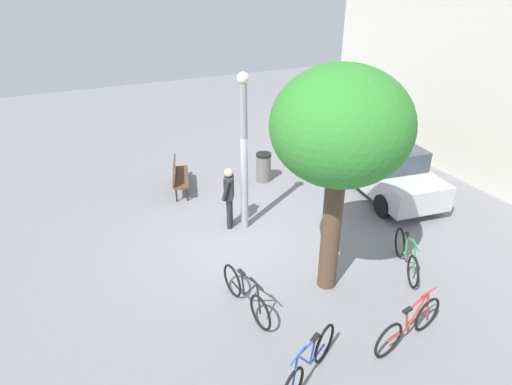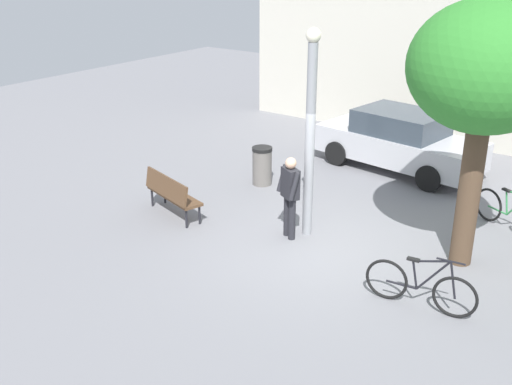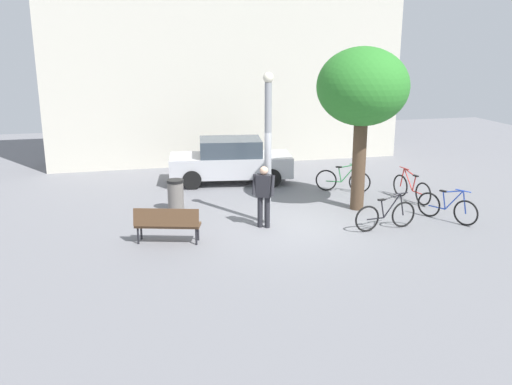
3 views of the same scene
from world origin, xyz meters
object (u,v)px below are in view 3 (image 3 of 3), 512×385
Objects in this scene: bicycle_red at (411,189)px; bicycle_blue at (447,208)px; park_bench at (167,222)px; lamppost at (268,144)px; person_by_lamppost at (264,193)px; bicycle_black at (386,215)px; bicycle_green at (343,180)px; plaza_tree at (363,89)px; trash_bin at (176,195)px; parked_car_silver at (231,161)px.

bicycle_blue is at bearing -91.36° from bicycle_red.
lamppost is at bearing 19.05° from park_bench.
person_by_lamppost is 1.05× the size of bicycle_blue.
person_by_lamppost is 5.14m from bicycle_blue.
bicycle_blue is (5.06, -0.69, -0.58)m from person_by_lamppost.
park_bench is 7.97m from bicycle_red.
bicycle_black and bicycle_blue have the same top height.
bicycle_green is at bearing 138.40° from bicycle_red.
bicycle_green is (3.44, 2.87, -0.58)m from person_by_lamppost.
plaza_tree is at bearing -168.24° from bicycle_red.
lamppost is 3.36m from trash_bin.
trash_bin is (-5.22, 2.98, 0.09)m from bicycle_black.
bicycle_blue is at bearing -65.59° from bicycle_green.
person_by_lamppost is 0.93× the size of bicycle_black.
bicycle_red is 1.91× the size of trash_bin.
person_by_lamppost is at bearing -119.79° from lamppost.
trash_bin is at bearing 143.80° from lamppost.
plaza_tree is 6.16m from trash_bin.
plaza_tree is 5.73m from parked_car_silver.
person_by_lamppost reaches higher than bicycle_blue.
bicycle_black is (5.70, -0.31, -0.16)m from park_bench.
bicycle_red is at bearing 14.61° from park_bench.
person_by_lamppost is 4.15m from plaza_tree.
parked_car_silver is 4.68× the size of trash_bin.
person_by_lamppost reaches higher than park_bench.
trash_bin is at bearing 79.91° from park_bench.
parked_car_silver is (-0.11, 4.65, -1.41)m from lamppost.
bicycle_blue is (-0.05, -2.08, 0.00)m from bicycle_red.
trash_bin is (-2.13, 2.06, -0.49)m from person_by_lamppost.
lamppost is 2.50× the size of bicycle_green.
bicycle_blue is (1.97, 0.24, 0.00)m from bicycle_black.
bicycle_blue is 0.36× the size of parked_car_silver.
person_by_lamppost is 0.38× the size of parked_car_silver.
trash_bin is (-2.33, 1.70, -1.71)m from lamppost.
bicycle_red is 0.99× the size of bicycle_black.
bicycle_blue is (1.62, -3.56, 0.00)m from bicycle_green.
bicycle_red is (1.66, -1.48, 0.00)m from bicycle_green.
bicycle_green is 0.91× the size of bicycle_red.
parked_car_silver is at bearing 116.88° from bicycle_black.
lamppost reaches higher than bicycle_black.
bicycle_red is (4.91, 1.04, -1.80)m from lamppost.
lamppost reaches higher than bicycle_blue.
plaza_tree is 3.75m from bicycle_red.
park_bench is at bearing -100.09° from trash_bin.
parked_car_silver is (-3.02, 4.02, -2.76)m from plaza_tree.
plaza_tree reaches higher than bicycle_red.
person_by_lamppost is at bearing -164.74° from bicycle_red.
park_bench is 2.72m from trash_bin.
bicycle_green reaches higher than trash_bin.
parked_car_silver is at bearing 52.97° from trash_bin.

